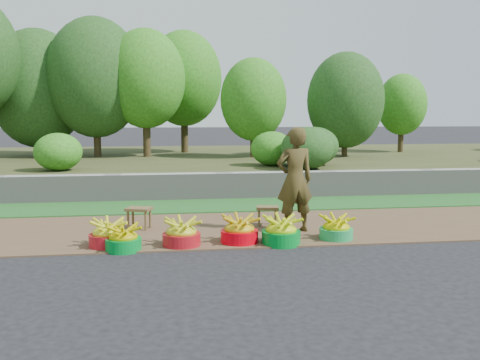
{
  "coord_description": "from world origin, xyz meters",
  "views": [
    {
      "loc": [
        -1.17,
        -6.72,
        1.77
      ],
      "look_at": [
        -0.05,
        1.3,
        0.75
      ],
      "focal_mm": 40.0,
      "sensor_mm": 36.0,
      "label": 1
    }
  ],
  "objects": [
    {
      "name": "basin_c",
      "position": [
        -0.98,
        0.27,
        0.17
      ],
      "size": [
        0.51,
        0.51,
        0.38
      ],
      "color": "#A31219",
      "rests_on": "ground"
    },
    {
      "name": "basin_f",
      "position": [
        1.18,
        0.34,
        0.16
      ],
      "size": [
        0.47,
        0.47,
        0.35
      ],
      "color": "#1D9649",
      "rests_on": "ground"
    },
    {
      "name": "grass_verge",
      "position": [
        0.0,
        3.25,
        0.02
      ],
      "size": [
        80.0,
        1.5,
        0.04
      ],
      "primitive_type": "cube",
      "color": "#215B21",
      "rests_on": "ground"
    },
    {
      "name": "stool_left",
      "position": [
        -1.58,
        1.39,
        0.28
      ],
      "size": [
        0.44,
        0.38,
        0.32
      ],
      "rotation": [
        0.0,
        0.0,
        -0.33
      ],
      "color": "brown",
      "rests_on": "dirt_shoulder"
    },
    {
      "name": "stool_right",
      "position": [
        0.39,
        1.33,
        0.26
      ],
      "size": [
        0.38,
        0.32,
        0.3
      ],
      "rotation": [
        0.0,
        0.0,
        -0.17
      ],
      "color": "brown",
      "rests_on": "dirt_shoulder"
    },
    {
      "name": "earth_bank",
      "position": [
        0.0,
        9.0,
        0.25
      ],
      "size": [
        80.0,
        10.0,
        0.5
      ],
      "primitive_type": "cube",
      "color": "#3B401E",
      "rests_on": "ground"
    },
    {
      "name": "retaining_wall",
      "position": [
        0.0,
        4.1,
        0.28
      ],
      "size": [
        80.0,
        0.35,
        0.55
      ],
      "primitive_type": "cube",
      "color": "gray",
      "rests_on": "ground"
    },
    {
      "name": "ground_plane",
      "position": [
        0.0,
        0.0,
        0.0
      ],
      "size": [
        120.0,
        120.0,
        0.0
      ],
      "primitive_type": "plane",
      "color": "black",
      "rests_on": "ground"
    },
    {
      "name": "basin_a",
      "position": [
        -1.94,
        0.36,
        0.17
      ],
      "size": [
        0.5,
        0.5,
        0.37
      ],
      "color": "#AB121C",
      "rests_on": "ground"
    },
    {
      "name": "dirt_shoulder",
      "position": [
        0.0,
        1.25,
        0.01
      ],
      "size": [
        80.0,
        2.5,
        0.02
      ],
      "primitive_type": "cube",
      "color": "brown",
      "rests_on": "ground"
    },
    {
      "name": "vegetation",
      "position": [
        -3.89,
        8.59,
        2.48
      ],
      "size": [
        35.29,
        7.76,
        4.39
      ],
      "color": "#362B16",
      "rests_on": "earth_bank"
    },
    {
      "name": "vendor_woman",
      "position": [
        0.71,
        0.89,
        0.79
      ],
      "size": [
        0.61,
        0.44,
        1.55
      ],
      "primitive_type": "imported",
      "rotation": [
        0.0,
        0.0,
        3.28
      ],
      "color": "black",
      "rests_on": "dirt_shoulder"
    },
    {
      "name": "basin_b",
      "position": [
        -1.73,
        0.15,
        0.15
      ],
      "size": [
        0.46,
        0.46,
        0.34
      ],
      "color": "#008128",
      "rests_on": "ground"
    },
    {
      "name": "basin_e",
      "position": [
        0.36,
        0.2,
        0.17
      ],
      "size": [
        0.52,
        0.52,
        0.39
      ],
      "color": "#007F23",
      "rests_on": "ground"
    },
    {
      "name": "basin_d",
      "position": [
        -0.19,
        0.33,
        0.17
      ],
      "size": [
        0.51,
        0.51,
        0.38
      ],
      "color": "red",
      "rests_on": "ground"
    }
  ]
}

